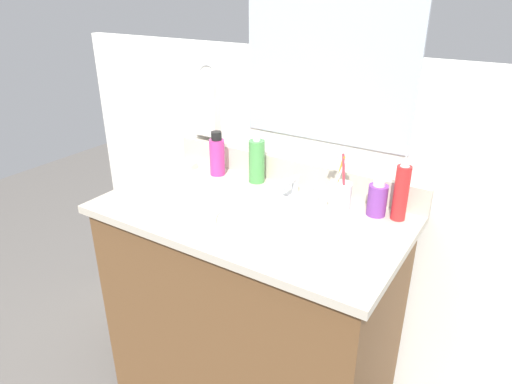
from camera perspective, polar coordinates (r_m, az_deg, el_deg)
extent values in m
cube|color=brown|center=(1.71, -0.65, -15.24)|extent=(0.95, 0.52, 0.81)
cube|color=beige|center=(1.48, -0.72, -2.74)|extent=(0.99, 0.56, 0.03)
cube|color=beige|center=(1.67, 4.33, 2.62)|extent=(0.99, 0.02, 0.09)
cube|color=white|center=(1.81, 5.05, -3.47)|extent=(2.09, 0.04, 1.30)
cube|color=#B2BCC6|center=(1.55, 8.94, 16.31)|extent=(0.60, 0.01, 0.56)
torus|color=silver|center=(1.83, -6.07, 14.17)|extent=(0.10, 0.01, 0.10)
cube|color=silver|center=(1.84, -6.26, 10.40)|extent=(0.11, 0.04, 0.22)
torus|color=white|center=(1.41, 0.98, -3.39)|extent=(0.34, 0.34, 0.02)
ellipsoid|color=white|center=(1.43, 0.97, -4.98)|extent=(0.29, 0.29, 0.11)
cylinder|color=#B2B5BA|center=(1.45, 0.96, -6.18)|extent=(0.04, 0.04, 0.01)
cube|color=silver|center=(1.56, 4.83, -0.45)|extent=(0.16, 0.05, 0.01)
cylinder|color=silver|center=(1.55, 4.88, 0.76)|extent=(0.02, 0.02, 0.06)
cylinder|color=silver|center=(1.51, 4.29, 1.35)|extent=(0.02, 0.09, 0.02)
cylinder|color=silver|center=(1.58, 3.10, 0.79)|extent=(0.03, 0.03, 0.04)
cylinder|color=silver|center=(1.53, 6.67, -0.10)|extent=(0.03, 0.03, 0.04)
cylinder|color=red|center=(1.45, 17.66, -0.14)|extent=(0.04, 0.04, 0.18)
cone|color=white|center=(1.41, 18.20, 3.71)|extent=(0.03, 0.03, 0.03)
cylinder|color=#D8338C|center=(1.73, -4.87, 4.34)|extent=(0.06, 0.06, 0.14)
cylinder|color=black|center=(1.71, -4.97, 7.01)|extent=(0.04, 0.04, 0.03)
cylinder|color=#7A3899|center=(1.47, 14.91, -1.00)|extent=(0.06, 0.06, 0.10)
cylinder|color=white|center=(1.45, 15.16, 1.13)|extent=(0.04, 0.04, 0.02)
cylinder|color=#4C9E4C|center=(1.66, 0.08, 3.84)|extent=(0.06, 0.06, 0.16)
cylinder|color=white|center=(1.63, 0.09, 6.87)|extent=(0.03, 0.03, 0.03)
cylinder|color=white|center=(1.49, 10.45, -0.46)|extent=(0.07, 0.07, 0.09)
cylinder|color=white|center=(1.47, 10.14, 1.61)|extent=(0.06, 0.02, 0.17)
cube|color=white|center=(1.46, 9.28, 4.36)|extent=(0.01, 0.02, 0.01)
cylinder|color=#D8333F|center=(1.46, 10.91, 1.32)|extent=(0.03, 0.02, 0.18)
cube|color=white|center=(1.43, 11.49, 3.98)|extent=(0.01, 0.02, 0.01)
cylinder|color=orange|center=(1.48, 10.17, 1.49)|extent=(0.04, 0.01, 0.17)
cube|color=white|center=(1.46, 9.83, 4.26)|extent=(0.01, 0.02, 0.01)
cube|color=white|center=(1.83, -8.53, 3.31)|extent=(0.06, 0.04, 0.02)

